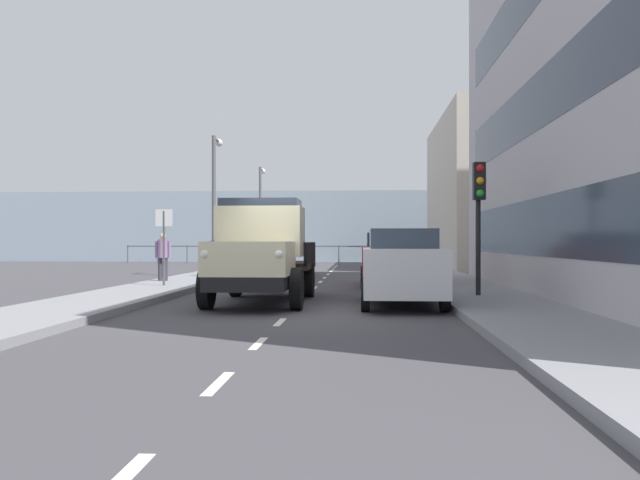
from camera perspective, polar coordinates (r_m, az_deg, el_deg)
ground_plane at (r=22.17m, az=-0.11°, el=-3.87°), size 80.00×80.00×0.00m
sidewalk_left at (r=22.32m, az=11.47°, el=-3.65°), size 2.36×40.61×0.15m
sidewalk_right at (r=22.90m, az=-11.39°, el=-3.56°), size 2.36×40.61×0.15m
road_centreline_markings at (r=21.40m, az=-0.25°, el=-4.00°), size 0.12×35.82×0.01m
building_far_block at (r=36.08m, az=16.17°, el=3.96°), size 7.18×12.84×8.03m
sea_horizon at (r=45.42m, az=1.83°, el=1.21°), size 80.00×0.80×5.00m
seawall_railing at (r=41.81m, az=1.67°, el=-0.84°), size 28.08×0.08×1.20m
truck_vintage_cream at (r=15.03m, az=-5.25°, el=-1.16°), size 2.17×5.64×2.43m
car_white_kerbside_near at (r=14.67m, az=7.17°, el=-2.29°), size 1.80×4.33×1.72m
car_red_kerbside_1 at (r=20.94m, az=6.12°, el=-1.63°), size 1.83×4.54×1.72m
car_navy_oppositeside_0 at (r=25.95m, az=-4.78°, el=-1.34°), size 1.82×3.97×1.72m
pedestrian_in_dark_coat at (r=21.87m, az=-13.71°, el=-1.12°), size 0.53×0.34×1.57m
pedestrian_with_bag at (r=24.38m, az=-9.14°, el=-1.01°), size 0.53×0.34×1.57m
traffic_light_near at (r=16.01m, az=13.87°, el=3.54°), size 0.28×0.41×3.20m
lamp_post_promenade at (r=26.67m, az=-9.28°, el=4.38°), size 0.32×1.14×5.59m
lamp_post_far at (r=37.98m, az=-5.25°, el=3.09°), size 0.32×1.14×5.65m
street_sign at (r=19.64m, az=-13.63°, el=0.56°), size 0.50×0.07×2.25m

